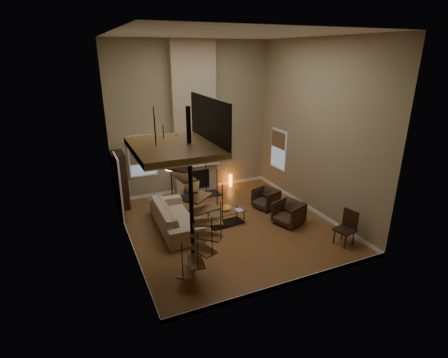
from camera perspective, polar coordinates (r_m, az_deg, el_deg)
name	(u,v)px	position (r m, az deg, el deg)	size (l,w,h in m)	color
ground	(229,225)	(10.86, 0.87, -7.65)	(6.00, 6.50, 0.01)	#946030
back_wall	(192,120)	(12.83, -5.27, 9.72)	(6.00, 0.02, 5.50)	#968561
front_wall	(297,173)	(7.18, 11.96, 0.92)	(6.00, 0.02, 5.50)	#968561
left_wall	(121,150)	(9.06, -16.57, 4.54)	(0.02, 6.50, 5.50)	#968561
right_wall	(316,130)	(11.44, 14.84, 7.85)	(0.02, 6.50, 5.50)	#968561
ceiling	(230,34)	(9.61, 1.05, 22.75)	(6.00, 6.50, 0.01)	silver
baseboard_back	(194,188)	(13.57, -4.90, -1.53)	(6.00, 0.02, 0.12)	white
baseboard_front	(288,283)	(8.45, 10.56, -16.55)	(6.00, 0.02, 0.12)	white
baseboard_left	(132,244)	(10.09, -14.98, -10.30)	(0.02, 6.50, 0.12)	white
baseboard_right	(308,207)	(12.27, 13.69, -4.50)	(0.02, 6.50, 0.12)	white
chimney_breast	(194,120)	(12.65, -4.98, 9.58)	(1.60, 0.38, 5.50)	tan
hearth	(200,195)	(13.00, -3.91, -2.69)	(1.50, 0.60, 0.04)	black
firebox	(197,180)	(13.06, -4.40, -0.09)	(0.95, 0.02, 0.72)	black
mantel	(198,165)	(12.79, -4.35, 2.31)	(1.70, 0.18, 0.06)	white
mirror_frame	(197,143)	(12.62, -4.54, 5.85)	(0.94, 0.94, 0.10)	black
mirror_disc	(196,143)	(12.63, -4.56, 5.86)	(0.80, 0.80, 0.01)	white
vase_left	(183,163)	(12.62, -6.78, 2.71)	(0.24, 0.24, 0.25)	black
vase_right	(212,159)	(12.99, -1.94, 3.27)	(0.20, 0.20, 0.21)	#1C6263
window_back	(142,156)	(12.60, -13.27, 3.78)	(1.02, 0.06, 1.52)	white
window_right	(279,149)	(13.26, 8.98, 4.92)	(0.06, 1.02, 1.52)	white
entry_door	(119,189)	(11.30, -16.83, -1.54)	(0.10, 1.05, 2.16)	white
loft	(178,144)	(7.42, -7.56, 5.72)	(1.70, 2.20, 1.09)	brown
spiral_stair	(192,204)	(7.98, -5.29, -4.19)	(1.47, 1.47, 4.06)	black
hutch	(120,181)	(12.29, -16.75, -0.26)	(0.42, 0.88, 1.97)	black
sofa	(175,216)	(10.63, -8.10, -6.09)	(2.63, 1.03, 0.77)	tan
armchair_near	(267,198)	(11.99, 7.12, -3.11)	(0.73, 0.75, 0.68)	#3B271B
armchair_far	(290,213)	(11.04, 10.84, -5.45)	(0.79, 0.81, 0.74)	#3B271B
coffee_table	(226,216)	(10.81, 0.36, -6.04)	(1.22, 0.68, 0.45)	silver
bowl	(226,209)	(10.76, 0.26, -4.92)	(0.39, 0.39, 0.10)	orange
book	(239,210)	(10.75, 2.40, -5.17)	(0.20, 0.27, 0.03)	gray
floor_lamp	(171,169)	(11.63, -8.73, 1.66)	(0.38, 0.38, 1.70)	black
accent_lamp	(230,180)	(13.80, 1.08, -0.23)	(0.13, 0.13, 0.47)	orange
side_chair	(347,226)	(10.25, 19.58, -7.36)	(0.58, 0.58, 1.01)	black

